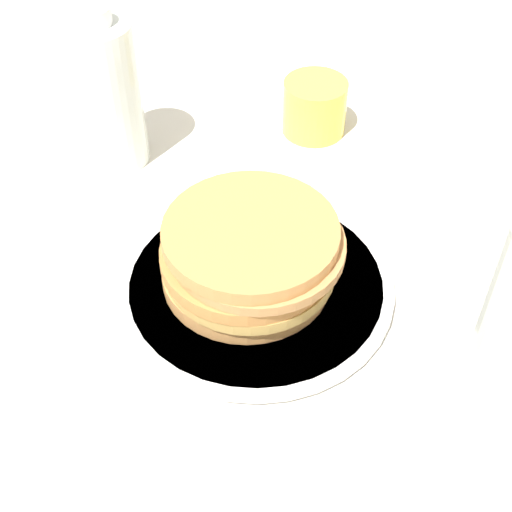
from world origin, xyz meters
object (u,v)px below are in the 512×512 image
object	(u,v)px
plate	(256,285)
pancake_stack	(250,255)
water_bottle_mid	(106,94)
juice_glass	(315,107)

from	to	relation	value
plate	pancake_stack	bearing A→B (deg)	47.23
plate	water_bottle_mid	world-z (taller)	water_bottle_mid
water_bottle_mid	plate	bearing A→B (deg)	-165.22
plate	water_bottle_mid	size ratio (longest dim) A/B	1.42
pancake_stack	water_bottle_mid	world-z (taller)	water_bottle_mid
juice_glass	plate	bearing A→B (deg)	141.83
plate	juice_glass	xyz separation A→B (m)	(0.21, -0.17, 0.03)
plate	pancake_stack	world-z (taller)	pancake_stack
juice_glass	water_bottle_mid	size ratio (longest dim) A/B	0.41
plate	water_bottle_mid	distance (m)	0.28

